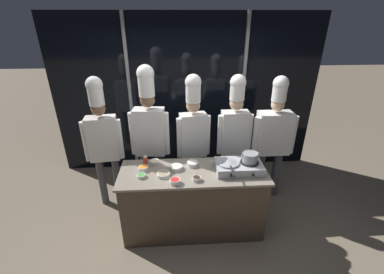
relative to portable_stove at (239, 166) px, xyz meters
The scene contains 20 objects.
ground_plane 1.10m from the portable_stove, behind, with size 24.00×24.00×0.00m, color #7F705B.
window_wall_back 1.78m from the portable_stove, 108.69° to the left, with size 4.50×0.09×2.70m.
demo_counter 0.75m from the portable_stove, behind, with size 1.81×0.66×0.90m.
portable_stove is the anchor object (origin of this frame).
frying_pan 0.15m from the portable_stove, behind, with size 0.27×0.47×0.04m.
stock_pot 0.18m from the portable_stove, ahead, with size 0.21×0.19×0.12m.
squeeze_bottle_chili 1.17m from the portable_stove, behind, with size 0.06×0.06×0.16m.
prep_bowl_rice 0.58m from the portable_stove, 165.10° to the left, with size 0.15×0.15×0.05m.
prep_bowl_carrots 1.17m from the portable_stove, behind, with size 0.13×0.13×0.05m.
prep_bowl_noodles 1.06m from the portable_stove, 168.75° to the left, with size 0.12×0.12×0.06m.
prep_bowl_mushrooms 0.92m from the portable_stove, behind, with size 0.16×0.16×0.04m.
prep_bowl_scallions 1.18m from the portable_stove, behind, with size 0.11×0.11×0.04m.
prep_bowl_garlic 0.77m from the portable_stove, behind, with size 0.16×0.16×0.05m.
prep_bowl_soy_glaze 0.56m from the portable_stove, 161.20° to the right, with size 0.11×0.11×0.05m.
prep_bowl_bell_pepper 0.81m from the portable_stove, 164.06° to the right, with size 0.13×0.13×0.06m.
chef_head 1.87m from the portable_stove, 161.10° to the left, with size 0.52×0.25×1.95m.
chef_sous 1.32m from the portable_stove, 150.42° to the left, with size 0.55×0.25×2.08m.
chef_line 0.83m from the portable_stove, 130.27° to the left, with size 0.47×0.25×1.96m.
chef_pastry 0.69m from the portable_stove, 83.56° to the left, with size 0.50×0.21×1.94m.
chef_apprentice 0.92m from the portable_stove, 44.85° to the left, with size 0.63×0.26×1.91m.
Camera 1 is at (-0.18, -2.65, 2.63)m, focal length 24.00 mm.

